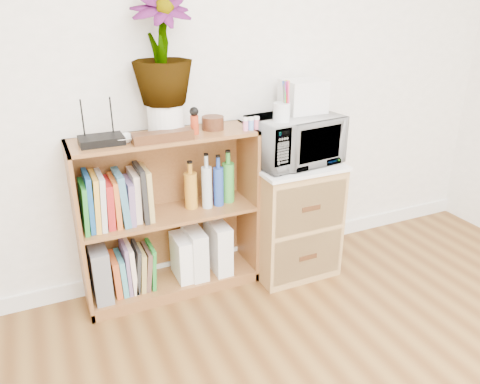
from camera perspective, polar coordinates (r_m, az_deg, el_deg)
skirting_board at (r=3.09m, az=-2.62°, el=-7.91°), size 4.00×0.02×0.10m
bookshelf at (r=2.67m, az=-8.63°, el=-3.00°), size 1.00×0.30×0.95m
wicker_unit at (r=2.93m, az=6.14°, el=-3.15°), size 0.50×0.45×0.70m
microwave at (r=2.74m, az=6.70°, el=6.37°), size 0.54×0.40×0.28m
pen_cup at (r=2.57m, az=5.09°, el=9.67°), size 0.09×0.09×0.10m
small_appliance at (r=2.79m, az=7.70°, el=11.51°), size 0.24×0.20×0.19m
router at (r=2.42m, az=-16.55°, el=6.07°), size 0.21×0.15×0.04m
white_bowl at (r=2.43m, az=-14.36°, el=6.25°), size 0.13×0.13×0.03m
plant_pot at (r=2.51m, az=-9.02°, el=8.77°), size 0.19×0.19×0.16m
potted_plant at (r=2.45m, az=-9.55°, el=16.79°), size 0.30×0.30×0.54m
trinket_box at (r=2.40m, az=-9.37°, el=6.69°), size 0.31×0.08×0.05m
kokeshi_doll at (r=2.50m, az=-5.56°, el=8.15°), size 0.04×0.04×0.10m
wooden_bowl at (r=2.59m, az=-3.33°, el=8.41°), size 0.12×0.12×0.07m
paint_jars at (r=2.57m, az=1.35°, el=8.19°), size 0.11×0.04×0.06m
file_box at (r=2.73m, az=-16.74°, el=-9.18°), size 0.09×0.25×0.31m
magazine_holder_left at (r=2.81m, az=-7.13°, el=-7.89°), size 0.08×0.21×0.26m
magazine_holder_mid at (r=2.82m, az=-5.52°, el=-7.28°), size 0.09×0.24×0.30m
magazine_holder_right at (r=2.86m, az=-2.69°, el=-6.56°), size 0.10×0.25×0.31m
cookbooks at (r=2.56m, az=-14.89°, el=-0.79°), size 0.36×0.20×0.30m
liquor_bottles at (r=2.68m, az=-3.54°, el=1.29°), size 0.30×0.07×0.31m
lower_books at (r=2.77m, az=-12.99°, el=-9.06°), size 0.24×0.19×0.30m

